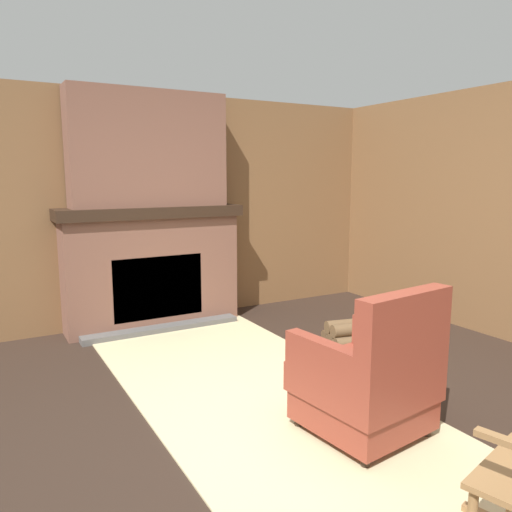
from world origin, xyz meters
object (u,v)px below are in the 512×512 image
object	(u,v)px
armchair	(369,381)
decorative_plate_on_mantel	(159,193)
oil_lamp_vase	(81,198)
firewood_stack	(349,334)
storage_case	(184,199)

from	to	relation	value
armchair	decorative_plate_on_mantel	size ratio (longest dim) A/B	3.41
oil_lamp_vase	decorative_plate_on_mantel	world-z (taller)	decorative_plate_on_mantel
firewood_stack	storage_case	distance (m)	2.16
firewood_stack	decorative_plate_on_mantel	size ratio (longest dim) A/B	1.67
oil_lamp_vase	decorative_plate_on_mantel	distance (m)	0.77
storage_case	firewood_stack	bearing A→B (deg)	33.03
decorative_plate_on_mantel	storage_case	bearing A→B (deg)	85.63
armchair	firewood_stack	bearing A→B (deg)	-42.69
oil_lamp_vase	storage_case	xyz separation A→B (m)	(0.00, 1.03, -0.03)
decorative_plate_on_mantel	firewood_stack	bearing A→B (deg)	39.14
armchair	decorative_plate_on_mantel	xyz separation A→B (m)	(-2.84, -0.29, 1.02)
oil_lamp_vase	decorative_plate_on_mantel	xyz separation A→B (m)	(-0.02, 0.77, 0.04)
firewood_stack	armchair	bearing A→B (deg)	-36.00
firewood_stack	storage_case	xyz separation A→B (m)	(-1.51, -0.98, 1.19)
firewood_stack	oil_lamp_vase	distance (m)	2.80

